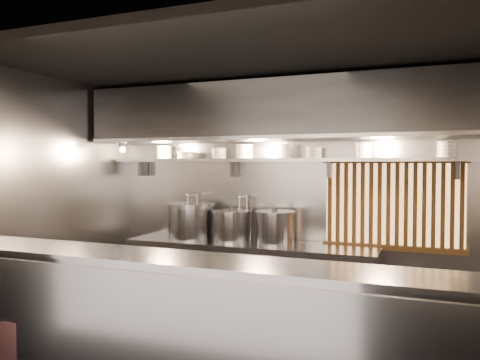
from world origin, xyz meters
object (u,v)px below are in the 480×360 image
Objects in this scene: stock_pot_right at (275,227)px; stock_pot_mid at (191,221)px; pendant_bulb at (267,153)px; heat_lamp at (122,145)px; stock_pot_left at (232,225)px.

stock_pot_mid is at bearing 179.43° from stock_pot_right.
pendant_bulb reaches higher than stock_pot_mid.
stock_pot_mid reaches higher than stock_pot_right.
stock_pot_left is at bearing 12.50° from heat_lamp.
pendant_bulb is at bearing 3.39° from stock_pot_mid.
pendant_bulb reaches higher than stock_pot_right.
stock_pot_right is at bearing 8.34° from heat_lamp.
stock_pot_left is 0.55m from stock_pot_mid.
heat_lamp reaches higher than stock_pot_mid.
stock_pot_left is at bearing -173.80° from pendant_bulb.
heat_lamp is at bearing -160.28° from stock_pot_mid.
stock_pot_mid is (0.81, 0.29, -0.94)m from heat_lamp.
heat_lamp reaches higher than pendant_bulb.
stock_pot_mid is at bearing -178.84° from stock_pot_left.
stock_pot_right reaches higher than stock_pot_left.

